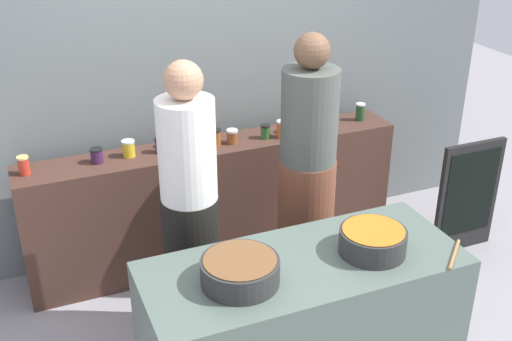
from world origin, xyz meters
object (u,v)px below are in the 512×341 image
preserve_jar_11 (360,112)px  chalkboard_sign (468,196)px  cooking_pot_center (373,241)px  preserve_jar_8 (265,131)px  preserve_jar_5 (196,139)px  preserve_jar_2 (129,148)px  preserve_jar_1 (97,156)px  cooking_pot_left (240,271)px  cook_in_cap (307,183)px  preserve_jar_10 (293,125)px  preserve_jar_4 (172,140)px  preserve_jar_3 (160,145)px  preserve_jar_9 (282,129)px  wooden_spoon (454,254)px  preserve_jar_6 (216,137)px  preserve_jar_0 (24,165)px  preserve_jar_7 (232,136)px  cook_with_tongs (191,221)px

preserve_jar_11 → chalkboard_sign: 1.02m
cooking_pot_center → preserve_jar_8: bearing=90.2°
preserve_jar_5 → preserve_jar_2: bearing=174.5°
preserve_jar_1 → cooking_pot_left: 1.51m
preserve_jar_11 → cooking_pot_left: preserve_jar_11 is taller
preserve_jar_11 → cooking_pot_center: size_ratio=0.37×
preserve_jar_5 → chalkboard_sign: preserve_jar_5 is taller
preserve_jar_5 → cook_in_cap: cook_in_cap is taller
preserve_jar_8 → cooking_pot_center: preserve_jar_8 is taller
preserve_jar_2 → cooking_pot_left: size_ratio=0.29×
preserve_jar_5 → preserve_jar_10: bearing=-0.2°
chalkboard_sign → preserve_jar_4: bearing=161.6°
preserve_jar_3 → preserve_jar_10: bearing=-1.5°
preserve_jar_1 → preserve_jar_9: (1.28, -0.08, 0.01)m
preserve_jar_3 → chalkboard_sign: 2.29m
preserve_jar_3 → preserve_jar_4: preserve_jar_3 is taller
preserve_jar_5 → preserve_jar_9: size_ratio=1.10×
preserve_jar_3 → cook_in_cap: size_ratio=0.06×
cooking_pot_left → preserve_jar_4: bearing=86.7°
chalkboard_sign → preserve_jar_10: bearing=153.3°
preserve_jar_3 → wooden_spoon: 2.01m
preserve_jar_6 → preserve_jar_11: 1.16m
preserve_jar_5 → chalkboard_sign: (1.90, -0.59, -0.54)m
preserve_jar_0 → preserve_jar_4: preserve_jar_0 is taller
cooking_pot_center → chalkboard_sign: cooking_pot_center is taller
preserve_jar_2 → preserve_jar_9: size_ratio=0.90×
preserve_jar_6 → cooking_pot_center: preserve_jar_6 is taller
cooking_pot_center → preserve_jar_11: bearing=61.5°
wooden_spoon → chalkboard_sign: (1.01, 1.04, -0.38)m
preserve_jar_1 → cooking_pot_center: bearing=-51.1°
cooking_pot_left → chalkboard_sign: cooking_pot_left is taller
preserve_jar_7 → preserve_jar_10: bearing=1.5°
preserve_jar_3 → chalkboard_sign: bearing=-16.0°
preserve_jar_9 → chalkboard_sign: preserve_jar_9 is taller
cooking_pot_center → wooden_spoon: 0.43m
preserve_jar_6 → preserve_jar_10: size_ratio=1.03×
preserve_jar_7 → cooking_pot_center: (0.25, -1.42, -0.09)m
preserve_jar_1 → preserve_jar_3: preserve_jar_3 is taller
preserve_jar_1 → wooden_spoon: 2.28m
preserve_jar_9 → cook_in_cap: size_ratio=0.07×
preserve_jar_1 → cook_with_tongs: cook_with_tongs is taller
preserve_jar_6 → preserve_jar_9: bearing=-6.1°
preserve_jar_11 → cooking_pot_left: (-1.54, -1.45, -0.10)m
preserve_jar_11 → wooden_spoon: preserve_jar_11 is taller
preserve_jar_8 → cooking_pot_center: 1.42m
preserve_jar_2 → preserve_jar_10: size_ratio=0.99×
preserve_jar_1 → preserve_jar_6: preserve_jar_6 is taller
preserve_jar_4 → cook_with_tongs: cook_with_tongs is taller
preserve_jar_0 → preserve_jar_9: 1.74m
preserve_jar_6 → preserve_jar_10: 0.59m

